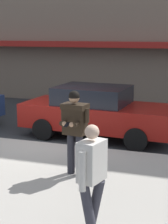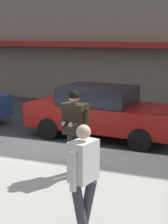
% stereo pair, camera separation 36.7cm
% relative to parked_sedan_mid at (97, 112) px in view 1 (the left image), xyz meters
% --- Properties ---
extents(ground_plane, '(80.00, 80.00, 0.00)m').
position_rel_parked_sedan_mid_xyz_m(ground_plane, '(-1.20, -1.23, -0.79)').
color(ground_plane, '#2B2D30').
extents(sidewalk, '(32.00, 5.30, 0.14)m').
position_rel_parked_sedan_mid_xyz_m(sidewalk, '(-0.20, -4.08, -0.72)').
color(sidewalk, '#A8A399').
rests_on(sidewalk, ground).
extents(curb_paint_line, '(28.00, 0.12, 0.01)m').
position_rel_parked_sedan_mid_xyz_m(curb_paint_line, '(-0.20, -1.18, -0.79)').
color(curb_paint_line, silver).
rests_on(curb_paint_line, ground).
extents(parked_sedan_mid, '(4.60, 2.14, 1.54)m').
position_rel_parked_sedan_mid_xyz_m(parked_sedan_mid, '(0.00, 0.00, 0.00)').
color(parked_sedan_mid, maroon).
rests_on(parked_sedan_mid, ground).
extents(man_texting_on_phone, '(0.64, 0.62, 1.81)m').
position_rel_parked_sedan_mid_xyz_m(man_texting_on_phone, '(0.54, -3.37, 0.46)').
color(man_texting_on_phone, '#23232B').
rests_on(man_texting_on_phone, sidewalk).
extents(pedestrian_in_light_coat, '(0.40, 0.58, 1.70)m').
position_rel_parked_sedan_mid_xyz_m(pedestrian_in_light_coat, '(1.61, -5.58, 0.32)').
color(pedestrian_in_light_coat, '#33333D').
rests_on(pedestrian_in_light_coat, sidewalk).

